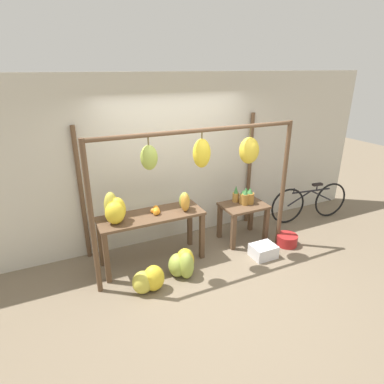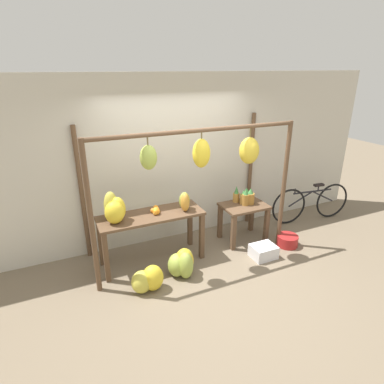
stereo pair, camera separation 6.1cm
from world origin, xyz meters
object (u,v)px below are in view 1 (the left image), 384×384
(parked_bicycle, at_px, (310,202))
(pineapple_cluster, at_px, (245,197))
(fruit_crate_white, at_px, (263,251))
(blue_bucket, at_px, (287,240))
(papaya_pile, at_px, (185,201))
(banana_pile_ground_right, at_px, (183,263))
(orange_pile, at_px, (156,211))
(banana_pile_ground_left, at_px, (149,280))
(banana_pile_on_table, at_px, (115,210))

(parked_bicycle, bearing_deg, pineapple_cluster, -178.10)
(fruit_crate_white, xyz_separation_m, blue_bucket, (0.59, 0.13, -0.01))
(blue_bucket, height_order, papaya_pile, papaya_pile)
(banana_pile_ground_right, height_order, blue_bucket, banana_pile_ground_right)
(blue_bucket, relative_size, papaya_pile, 1.21)
(banana_pile_ground_right, distance_m, papaya_pile, 0.92)
(parked_bicycle, height_order, papaya_pile, papaya_pile)
(fruit_crate_white, bearing_deg, papaya_pile, 152.87)
(pineapple_cluster, bearing_deg, parked_bicycle, 1.90)
(papaya_pile, bearing_deg, pineapple_cluster, 5.28)
(pineapple_cluster, xyz_separation_m, fruit_crate_white, (-0.05, -0.68, -0.68))
(blue_bucket, xyz_separation_m, papaya_pile, (-1.71, 0.44, 0.86))
(orange_pile, xyz_separation_m, fruit_crate_white, (1.56, -0.64, -0.75))
(fruit_crate_white, relative_size, papaya_pile, 1.32)
(pineapple_cluster, height_order, banana_pile_ground_right, pineapple_cluster)
(orange_pile, distance_m, banana_pile_ground_left, 1.02)
(banana_pile_on_table, relative_size, banana_pile_ground_right, 0.95)
(parked_bicycle, bearing_deg, blue_bucket, -150.07)
(fruit_crate_white, relative_size, blue_bucket, 1.09)
(banana_pile_on_table, relative_size, papaya_pile, 1.55)
(orange_pile, distance_m, fruit_crate_white, 1.85)
(banana_pile_on_table, bearing_deg, blue_bucket, -10.20)
(orange_pile, bearing_deg, banana_pile_on_table, -179.01)
(orange_pile, height_order, parked_bicycle, orange_pile)
(fruit_crate_white, bearing_deg, banana_pile_on_table, 163.84)
(banana_pile_on_table, bearing_deg, fruit_crate_white, -16.16)
(banana_pile_on_table, bearing_deg, orange_pile, 0.99)
(orange_pile, height_order, fruit_crate_white, orange_pile)
(pineapple_cluster, xyz_separation_m, blue_bucket, (0.54, -0.55, -0.69))
(banana_pile_ground_left, distance_m, papaya_pile, 1.27)
(fruit_crate_white, relative_size, parked_bicycle, 0.23)
(pineapple_cluster, bearing_deg, blue_bucket, -45.37)
(pineapple_cluster, distance_m, blue_bucket, 1.04)
(orange_pile, distance_m, parked_bicycle, 3.24)
(banana_pile_on_table, height_order, pineapple_cluster, banana_pile_on_table)
(banana_pile_on_table, relative_size, blue_bucket, 1.28)
(blue_bucket, bearing_deg, fruit_crate_white, -167.48)
(orange_pile, xyz_separation_m, banana_pile_ground_right, (0.20, -0.54, -0.65))
(pineapple_cluster, height_order, banana_pile_ground_left, pineapple_cluster)
(parked_bicycle, bearing_deg, banana_pile_on_table, -178.43)
(parked_bicycle, bearing_deg, banana_pile_ground_right, -168.01)
(banana_pile_ground_right, xyz_separation_m, fruit_crate_white, (1.36, -0.10, -0.09))
(banana_pile_on_table, bearing_deg, banana_pile_ground_right, -33.11)
(banana_pile_on_table, relative_size, orange_pile, 1.90)
(banana_pile_ground_left, relative_size, fruit_crate_white, 1.19)
(banana_pile_ground_right, bearing_deg, pineapple_cluster, 22.50)
(orange_pile, height_order, pineapple_cluster, pineapple_cluster)
(papaya_pile, bearing_deg, orange_pile, 171.39)
(banana_pile_ground_right, height_order, parked_bicycle, parked_bicycle)
(banana_pile_ground_left, distance_m, banana_pile_ground_right, 0.59)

